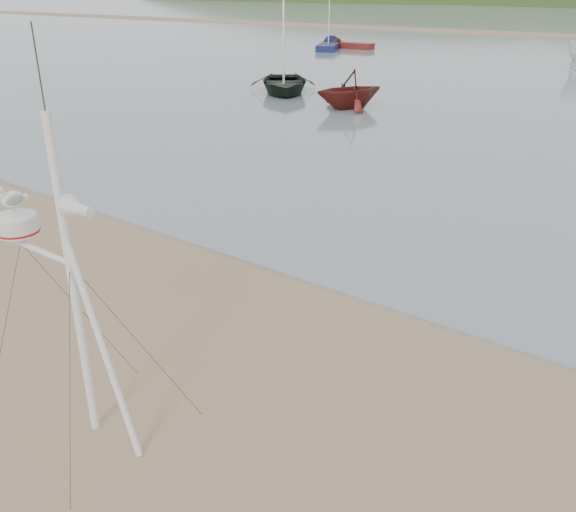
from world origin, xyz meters
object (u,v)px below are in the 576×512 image
Objects in this scene: dinghy_red_far at (344,45)px; mast_rig at (77,349)px; boat_red at (350,71)px; boat_dark at (284,43)px; sailboat_blue_near at (331,45)px.

mast_rig is at bearing -61.20° from dinghy_red_far.
dinghy_red_far is at bearing 148.99° from boat_red.
boat_dark is 25.17m from sailboat_blue_near.
mast_rig is at bearing -40.16° from boat_red.
dinghy_red_far is (-15.83, 24.64, -1.35)m from boat_red.
boat_dark is at bearing 122.16° from mast_rig.
boat_dark is 0.76× the size of sailboat_blue_near.
mast_rig is 1.47× the size of boat_red.
boat_red is at bearing 113.58° from mast_rig.
boat_dark is at bearing -64.60° from dinghy_red_far.
boat_red is 0.50× the size of sailboat_blue_near.
sailboat_blue_near reaches higher than boat_dark.
boat_dark is 5.27m from boat_red.
boat_red is 29.31m from dinghy_red_far.
sailboat_blue_near is at bearing 78.71° from boat_dark.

